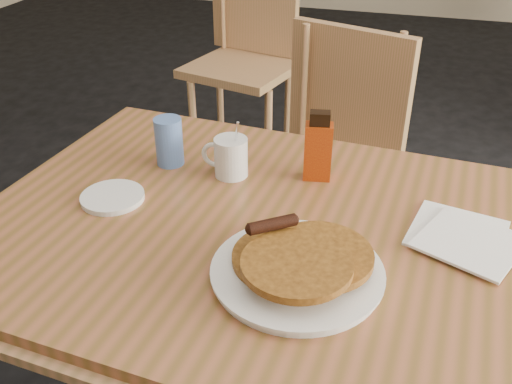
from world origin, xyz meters
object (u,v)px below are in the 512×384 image
main_table (289,245)px  pancake_plate (298,266)px  coffee_mug (230,156)px  syrup_bottle (318,148)px  blue_tumbler (169,141)px  chair_main_far (340,150)px  chair_wall_extra (248,38)px

main_table → pancake_plate: size_ratio=4.48×
pancake_plate → coffee_mug: coffee_mug is taller
syrup_bottle → blue_tumbler: bearing=174.4°
chair_main_far → syrup_bottle: chair_main_far is taller
coffee_mug → chair_main_far: bearing=65.4°
pancake_plate → chair_wall_extra: bearing=110.3°
main_table → chair_wall_extra: chair_wall_extra is taller
chair_main_far → coffee_mug: chair_main_far is taller
main_table → chair_wall_extra: (-0.63, 1.70, -0.09)m
syrup_bottle → pancake_plate: bearing=-94.4°
pancake_plate → syrup_bottle: bearing=96.5°
main_table → blue_tumbler: bearing=151.2°
chair_wall_extra → blue_tumbler: (0.28, -1.51, 0.19)m
main_table → pancake_plate: 0.16m
main_table → chair_wall_extra: 1.81m
main_table → coffee_mug: (-0.19, 0.18, 0.09)m
main_table → pancake_plate: bearing=-70.1°
chair_main_far → syrup_bottle: bearing=-69.1°
chair_main_far → chair_wall_extra: chair_wall_extra is taller
main_table → chair_main_far: chair_main_far is taller
chair_wall_extra → coffee_mug: size_ratio=7.03×
main_table → syrup_bottle: bearing=87.8°
main_table → blue_tumbler: size_ratio=11.93×
main_table → chair_wall_extra: bearing=110.3°
pancake_plate → blue_tumbler: bearing=140.3°
main_table → blue_tumbler: 0.41m
chair_wall_extra → pancake_plate: 1.96m
chair_main_far → syrup_bottle: size_ratio=5.63×
chair_wall_extra → coffee_mug: (0.44, -1.52, 0.18)m
chair_wall_extra → coffee_mug: bearing=-60.6°
chair_main_far → pancake_plate: chair_main_far is taller
coffee_mug → syrup_bottle: syrup_bottle is taller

